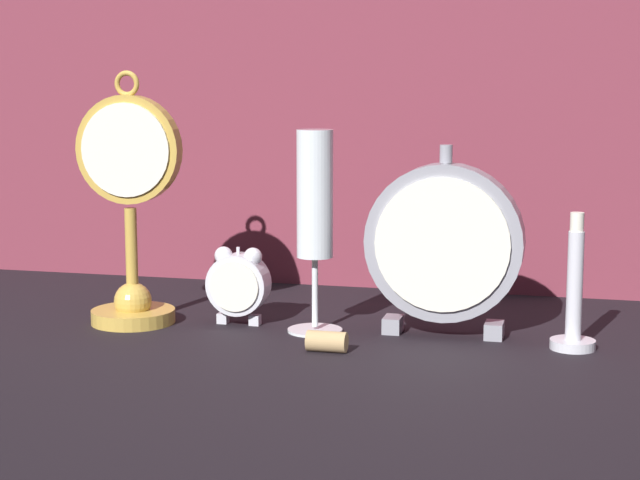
# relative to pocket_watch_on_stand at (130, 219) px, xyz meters

# --- Properties ---
(ground_plane) EXTENTS (4.00, 4.00, 0.00)m
(ground_plane) POSITION_rel_pocket_watch_on_stand_xyz_m (0.22, -0.05, -0.12)
(ground_plane) COLOR black
(fabric_backdrop_drape) EXTENTS (1.66, 0.01, 0.63)m
(fabric_backdrop_drape) POSITION_rel_pocket_watch_on_stand_xyz_m (0.22, 0.28, 0.19)
(fabric_backdrop_drape) COLOR brown
(fabric_backdrop_drape) RESTS_ON ground_plane
(pocket_watch_on_stand) EXTENTS (0.12, 0.10, 0.29)m
(pocket_watch_on_stand) POSITION_rel_pocket_watch_on_stand_xyz_m (0.00, 0.00, 0.00)
(pocket_watch_on_stand) COLOR gold
(pocket_watch_on_stand) RESTS_ON ground_plane
(alarm_clock_twin_bell) EXTENTS (0.07, 0.03, 0.09)m
(alarm_clock_twin_bell) POSITION_rel_pocket_watch_on_stand_xyz_m (0.12, 0.02, -0.07)
(alarm_clock_twin_bell) COLOR silver
(alarm_clock_twin_bell) RESTS_ON ground_plane
(mantel_clock_silver) EXTENTS (0.17, 0.04, 0.21)m
(mantel_clock_silver) POSITION_rel_pocket_watch_on_stand_xyz_m (0.36, 0.03, -0.02)
(mantel_clock_silver) COLOR gray
(mantel_clock_silver) RESTS_ON ground_plane
(champagne_flute) EXTENTS (0.06, 0.06, 0.23)m
(champagne_flute) POSITION_rel_pocket_watch_on_stand_xyz_m (0.22, 0.01, 0.02)
(champagne_flute) COLOR silver
(champagne_flute) RESTS_ON ground_plane
(brass_candlestick) EXTENTS (0.05, 0.05, 0.15)m
(brass_candlestick) POSITION_rel_pocket_watch_on_stand_xyz_m (0.50, 0.00, -0.07)
(brass_candlestick) COLOR silver
(brass_candlestick) RESTS_ON ground_plane
(wine_cork) EXTENTS (0.04, 0.02, 0.02)m
(wine_cork) POSITION_rel_pocket_watch_on_stand_xyz_m (0.25, -0.07, -0.11)
(wine_cork) COLOR tan
(wine_cork) RESTS_ON ground_plane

